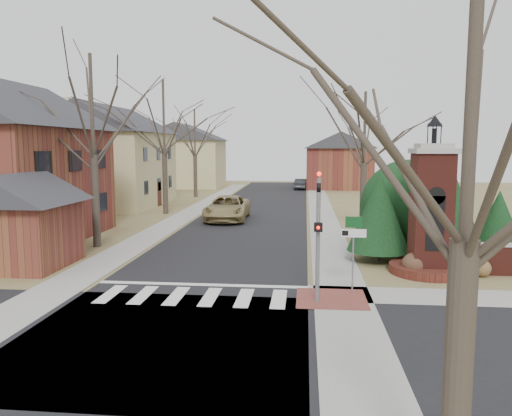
# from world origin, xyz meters

# --- Properties ---
(ground) EXTENTS (120.00, 120.00, 0.00)m
(ground) POSITION_xyz_m (0.00, 0.00, 0.00)
(ground) COLOR olive
(ground) RESTS_ON ground
(main_street) EXTENTS (8.00, 70.00, 0.01)m
(main_street) POSITION_xyz_m (0.00, 22.00, 0.01)
(main_street) COLOR black
(main_street) RESTS_ON ground
(cross_street) EXTENTS (120.00, 8.00, 0.01)m
(cross_street) POSITION_xyz_m (0.00, -3.00, 0.01)
(cross_street) COLOR black
(cross_street) RESTS_ON ground
(crosswalk_zone) EXTENTS (8.00, 2.20, 0.02)m
(crosswalk_zone) POSITION_xyz_m (0.00, 0.80, 0.01)
(crosswalk_zone) COLOR silver
(crosswalk_zone) RESTS_ON ground
(stop_bar) EXTENTS (8.00, 0.35, 0.02)m
(stop_bar) POSITION_xyz_m (0.00, 2.30, 0.01)
(stop_bar) COLOR silver
(stop_bar) RESTS_ON ground
(sidewalk_right_main) EXTENTS (2.00, 60.00, 0.02)m
(sidewalk_right_main) POSITION_xyz_m (5.20, 22.00, 0.01)
(sidewalk_right_main) COLOR gray
(sidewalk_right_main) RESTS_ON ground
(sidewalk_left) EXTENTS (2.00, 60.00, 0.02)m
(sidewalk_left) POSITION_xyz_m (-5.20, 22.00, 0.01)
(sidewalk_left) COLOR gray
(sidewalk_left) RESTS_ON ground
(curb_apron) EXTENTS (2.40, 2.40, 0.02)m
(curb_apron) POSITION_xyz_m (4.80, 1.00, 0.01)
(curb_apron) COLOR brown
(curb_apron) RESTS_ON ground
(traffic_signal_pole) EXTENTS (0.28, 0.41, 4.50)m
(traffic_signal_pole) POSITION_xyz_m (4.30, 0.57, 2.59)
(traffic_signal_pole) COLOR slate
(traffic_signal_pole) RESTS_ON ground
(sign_post) EXTENTS (0.90, 0.07, 2.75)m
(sign_post) POSITION_xyz_m (5.59, 1.99, 1.95)
(sign_post) COLOR slate
(sign_post) RESTS_ON ground
(brick_gate_monument) EXTENTS (3.20, 3.20, 6.47)m
(brick_gate_monument) POSITION_xyz_m (9.00, 4.99, 2.17)
(brick_gate_monument) COLOR #5B221A
(brick_gate_monument) RESTS_ON ground
(house_stucco_left) EXTENTS (9.80, 12.80, 9.28)m
(house_stucco_left) POSITION_xyz_m (-13.50, 27.00, 4.59)
(house_stucco_left) COLOR beige
(house_stucco_left) RESTS_ON ground
(garage_left) EXTENTS (4.80, 4.80, 4.29)m
(garage_left) POSITION_xyz_m (-8.52, 4.49, 2.24)
(garage_left) COLOR brown
(garage_left) RESTS_ON ground
(house_distant_left) EXTENTS (10.80, 8.80, 8.53)m
(house_distant_left) POSITION_xyz_m (-12.01, 48.00, 4.25)
(house_distant_left) COLOR beige
(house_distant_left) RESTS_ON ground
(house_distant_right) EXTENTS (8.80, 8.80, 7.30)m
(house_distant_right) POSITION_xyz_m (7.99, 47.99, 3.65)
(house_distant_right) COLOR brown
(house_distant_right) RESTS_ON ground
(evergreen_near) EXTENTS (2.80, 2.80, 4.10)m
(evergreen_near) POSITION_xyz_m (7.20, 7.00, 2.30)
(evergreen_near) COLOR #473D33
(evergreen_near) RESTS_ON ground
(evergreen_mid) EXTENTS (3.40, 3.40, 4.70)m
(evergreen_mid) POSITION_xyz_m (10.50, 8.20, 2.60)
(evergreen_mid) COLOR #473D33
(evergreen_mid) RESTS_ON ground
(evergreen_far) EXTENTS (2.40, 2.40, 3.30)m
(evergreen_far) POSITION_xyz_m (12.50, 7.20, 1.90)
(evergreen_far) COLOR #473D33
(evergreen_far) RESTS_ON ground
(evergreen_mass) EXTENTS (4.80, 4.80, 4.80)m
(evergreen_mass) POSITION_xyz_m (9.00, 9.50, 2.40)
(evergreen_mass) COLOR black
(evergreen_mass) RESTS_ON ground
(bare_tree_0) EXTENTS (8.05, 8.05, 11.15)m
(bare_tree_0) POSITION_xyz_m (-7.00, 9.00, 7.70)
(bare_tree_0) COLOR #473D33
(bare_tree_0) RESTS_ON ground
(bare_tree_1) EXTENTS (8.40, 8.40, 11.64)m
(bare_tree_1) POSITION_xyz_m (-7.00, 22.00, 8.03)
(bare_tree_1) COLOR #473D33
(bare_tree_1) RESTS_ON ground
(bare_tree_2) EXTENTS (7.35, 7.35, 10.19)m
(bare_tree_2) POSITION_xyz_m (-7.50, 35.00, 7.03)
(bare_tree_2) COLOR #473D33
(bare_tree_2) RESTS_ON ground
(bare_tree_3) EXTENTS (7.00, 7.00, 9.70)m
(bare_tree_3) POSITION_xyz_m (7.50, 16.00, 6.69)
(bare_tree_3) COLOR #473D33
(bare_tree_3) RESTS_ON ground
(bare_tree_4) EXTENTS (6.65, 6.65, 9.21)m
(bare_tree_4) POSITION_xyz_m (6.00, -9.00, 6.35)
(bare_tree_4) COLOR #473D33
(bare_tree_4) RESTS_ON ground
(pickup_truck) EXTENTS (3.01, 6.27, 1.72)m
(pickup_truck) POSITION_xyz_m (-1.65, 19.08, 0.86)
(pickup_truck) COLOR #9C8955
(pickup_truck) RESTS_ON ground
(distant_car) EXTENTS (1.85, 4.14, 1.32)m
(distant_car) POSITION_xyz_m (3.40, 45.44, 0.66)
(distant_car) COLOR #2E3035
(distant_car) RESTS_ON ground
(dry_shrub_left) EXTENTS (0.93, 0.93, 0.93)m
(dry_shrub_left) POSITION_xyz_m (8.30, 4.60, 0.47)
(dry_shrub_left) COLOR #4E3423
(dry_shrub_left) RESTS_ON ground
(dry_shrub_right) EXTENTS (0.70, 0.70, 0.70)m
(dry_shrub_right) POSITION_xyz_m (11.00, 4.60, 0.35)
(dry_shrub_right) COLOR brown
(dry_shrub_right) RESTS_ON ground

